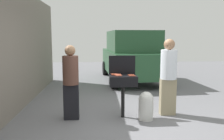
{
  "coord_description": "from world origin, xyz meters",
  "views": [
    {
      "loc": [
        -0.6,
        -4.88,
        1.78
      ],
      "look_at": [
        -0.27,
        0.71,
        1.0
      ],
      "focal_mm": 37.92,
      "sensor_mm": 36.0,
      "label": 1
    }
  ],
  "objects_px": {
    "hot_dog_2": "(131,75)",
    "hot_dog_5": "(114,74)",
    "hot_dog_6": "(132,76)",
    "person_right": "(168,74)",
    "bbq_grill": "(123,82)",
    "hot_dog_0": "(118,74)",
    "hot_dog_4": "(119,76)",
    "propane_tank": "(146,105)",
    "hot_dog_1": "(118,75)",
    "hot_dog_3": "(115,75)",
    "hot_dog_7": "(118,75)",
    "parked_minivan": "(131,56)",
    "person_left": "(71,80)"
  },
  "relations": [
    {
      "from": "hot_dog_2",
      "to": "propane_tank",
      "type": "distance_m",
      "value": 0.73
    },
    {
      "from": "hot_dog_6",
      "to": "hot_dog_5",
      "type": "bearing_deg",
      "value": 146.2
    },
    {
      "from": "hot_dog_7",
      "to": "propane_tank",
      "type": "height_order",
      "value": "hot_dog_7"
    },
    {
      "from": "hot_dog_4",
      "to": "propane_tank",
      "type": "bearing_deg",
      "value": -8.55
    },
    {
      "from": "hot_dog_4",
      "to": "hot_dog_7",
      "type": "relative_size",
      "value": 1.0
    },
    {
      "from": "hot_dog_6",
      "to": "person_left",
      "type": "height_order",
      "value": "person_left"
    },
    {
      "from": "hot_dog_7",
      "to": "person_right",
      "type": "distance_m",
      "value": 1.16
    },
    {
      "from": "hot_dog_2",
      "to": "person_left",
      "type": "relative_size",
      "value": 0.08
    },
    {
      "from": "hot_dog_2",
      "to": "hot_dog_5",
      "type": "xyz_separation_m",
      "value": [
        -0.37,
        0.13,
        0.0
      ]
    },
    {
      "from": "hot_dog_3",
      "to": "hot_dog_5",
      "type": "xyz_separation_m",
      "value": [
        -0.01,
        0.07,
        0.0
      ]
    },
    {
      "from": "hot_dog_2",
      "to": "hot_dog_5",
      "type": "distance_m",
      "value": 0.39
    },
    {
      "from": "propane_tank",
      "to": "hot_dog_1",
      "type": "bearing_deg",
      "value": 166.04
    },
    {
      "from": "propane_tank",
      "to": "parked_minivan",
      "type": "height_order",
      "value": "parked_minivan"
    },
    {
      "from": "person_left",
      "to": "hot_dog_3",
      "type": "bearing_deg",
      "value": 10.19
    },
    {
      "from": "hot_dog_4",
      "to": "parked_minivan",
      "type": "distance_m",
      "value": 4.67
    },
    {
      "from": "hot_dog_6",
      "to": "person_right",
      "type": "distance_m",
      "value": 0.9
    },
    {
      "from": "hot_dog_5",
      "to": "hot_dog_7",
      "type": "height_order",
      "value": "same"
    },
    {
      "from": "propane_tank",
      "to": "person_left",
      "type": "bearing_deg",
      "value": 175.49
    },
    {
      "from": "hot_dog_7",
      "to": "hot_dog_1",
      "type": "bearing_deg",
      "value": -112.79
    },
    {
      "from": "hot_dog_1",
      "to": "person_right",
      "type": "xyz_separation_m",
      "value": [
        1.17,
        0.16,
        -0.01
      ]
    },
    {
      "from": "hot_dog_0",
      "to": "hot_dog_5",
      "type": "xyz_separation_m",
      "value": [
        -0.08,
        0.04,
        0.0
      ]
    },
    {
      "from": "hot_dog_0",
      "to": "hot_dog_1",
      "type": "relative_size",
      "value": 1.0
    },
    {
      "from": "person_left",
      "to": "hot_dog_5",
      "type": "bearing_deg",
      "value": 14.58
    },
    {
      "from": "hot_dog_1",
      "to": "hot_dog_5",
      "type": "bearing_deg",
      "value": 114.97
    },
    {
      "from": "bbq_grill",
      "to": "hot_dog_0",
      "type": "xyz_separation_m",
      "value": [
        -0.11,
        0.08,
        0.16
      ]
    },
    {
      "from": "hot_dog_0",
      "to": "hot_dog_3",
      "type": "xyz_separation_m",
      "value": [
        -0.07,
        -0.03,
        0.0
      ]
    },
    {
      "from": "hot_dog_7",
      "to": "parked_minivan",
      "type": "xyz_separation_m",
      "value": [
        0.92,
        4.48,
        0.07
      ]
    },
    {
      "from": "hot_dog_7",
      "to": "hot_dog_5",
      "type": "bearing_deg",
      "value": 127.88
    },
    {
      "from": "propane_tank",
      "to": "hot_dog_3",
      "type": "bearing_deg",
      "value": 160.75
    },
    {
      "from": "person_right",
      "to": "propane_tank",
      "type": "bearing_deg",
      "value": 22.52
    },
    {
      "from": "bbq_grill",
      "to": "hot_dog_0",
      "type": "bearing_deg",
      "value": 142.87
    },
    {
      "from": "bbq_grill",
      "to": "person_right",
      "type": "distance_m",
      "value": 1.07
    },
    {
      "from": "hot_dog_6",
      "to": "parked_minivan",
      "type": "distance_m",
      "value": 4.66
    },
    {
      "from": "hot_dog_5",
      "to": "hot_dog_6",
      "type": "relative_size",
      "value": 1.0
    },
    {
      "from": "hot_dog_2",
      "to": "propane_tank",
      "type": "relative_size",
      "value": 0.21
    },
    {
      "from": "hot_dog_0",
      "to": "person_right",
      "type": "distance_m",
      "value": 1.16
    },
    {
      "from": "person_right",
      "to": "parked_minivan",
      "type": "height_order",
      "value": "parked_minivan"
    },
    {
      "from": "hot_dog_1",
      "to": "hot_dog_4",
      "type": "distance_m",
      "value": 0.07
    },
    {
      "from": "hot_dog_0",
      "to": "hot_dog_1",
      "type": "bearing_deg",
      "value": -96.26
    },
    {
      "from": "hot_dog_3",
      "to": "person_right",
      "type": "xyz_separation_m",
      "value": [
        1.23,
        0.08,
        -0.01
      ]
    },
    {
      "from": "hot_dog_3",
      "to": "hot_dog_5",
      "type": "distance_m",
      "value": 0.07
    },
    {
      "from": "person_right",
      "to": "parked_minivan",
      "type": "xyz_separation_m",
      "value": [
        -0.24,
        4.35,
        0.08
      ]
    },
    {
      "from": "hot_dog_7",
      "to": "parked_minivan",
      "type": "height_order",
      "value": "parked_minivan"
    },
    {
      "from": "hot_dog_3",
      "to": "hot_dog_7",
      "type": "bearing_deg",
      "value": -28.4
    },
    {
      "from": "hot_dog_1",
      "to": "hot_dog_2",
      "type": "bearing_deg",
      "value": 4.59
    },
    {
      "from": "hot_dog_1",
      "to": "propane_tank",
      "type": "xyz_separation_m",
      "value": [
        0.61,
        -0.15,
        -0.64
      ]
    },
    {
      "from": "hot_dog_2",
      "to": "hot_dog_0",
      "type": "bearing_deg",
      "value": 161.69
    },
    {
      "from": "hot_dog_7",
      "to": "person_right",
      "type": "relative_size",
      "value": 0.07
    },
    {
      "from": "person_right",
      "to": "hot_dog_4",
      "type": "bearing_deg",
      "value": 4.62
    },
    {
      "from": "person_left",
      "to": "person_right",
      "type": "bearing_deg",
      "value": 8.76
    }
  ]
}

